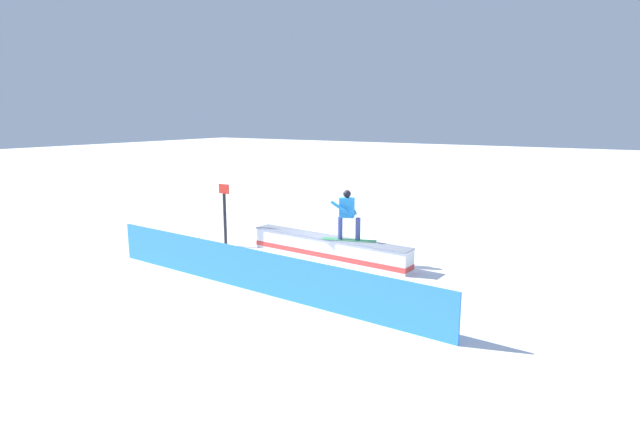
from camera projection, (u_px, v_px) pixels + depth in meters
ground_plane at (329, 259)px, 14.99m from camera, size 120.00×120.00×0.00m
grind_box at (329, 249)px, 14.93m from camera, size 5.27×0.91×0.66m
snowboarder at (347, 213)px, 14.33m from camera, size 1.58×0.76×1.44m
safety_fence at (255, 271)px, 12.11m from camera, size 10.04×0.66×1.02m
trail_marker at (225, 213)px, 16.28m from camera, size 0.40×0.10×2.00m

